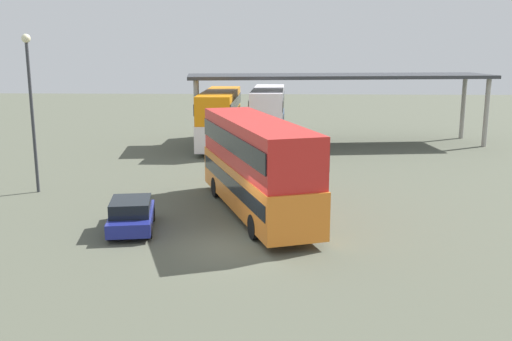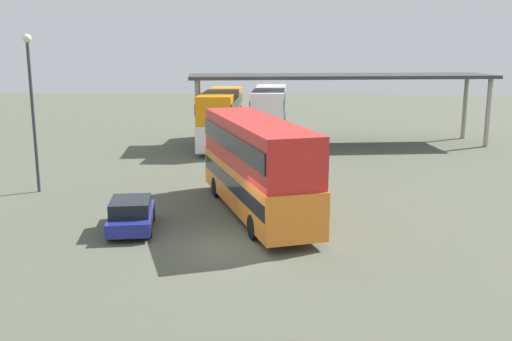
{
  "view_description": "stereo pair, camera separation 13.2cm",
  "coord_description": "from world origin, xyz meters",
  "px_view_note": "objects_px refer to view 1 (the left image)",
  "views": [
    {
      "loc": [
        1.6,
        -20.95,
        7.51
      ],
      "look_at": [
        0.66,
        4.42,
        2.0
      ],
      "focal_mm": 40.65,
      "sensor_mm": 36.0,
      "label": 1
    },
    {
      "loc": [
        1.73,
        -20.95,
        7.51
      ],
      "look_at": [
        0.66,
        4.42,
        2.0
      ],
      "focal_mm": 40.65,
      "sensor_mm": 36.0,
      "label": 2
    }
  ],
  "objects_px": {
    "lamppost_tall": "(31,95)",
    "double_decker_near_canopy": "(220,116)",
    "double_decker_main": "(256,163)",
    "double_decker_mid_row": "(268,113)",
    "parked_hatchback": "(131,215)"
  },
  "relations": [
    {
      "from": "double_decker_main",
      "to": "double_decker_mid_row",
      "type": "height_order",
      "value": "double_decker_main"
    },
    {
      "from": "double_decker_main",
      "to": "double_decker_mid_row",
      "type": "distance_m",
      "value": 19.62
    },
    {
      "from": "double_decker_main",
      "to": "lamppost_tall",
      "type": "xyz_separation_m",
      "value": [
        -11.51,
        3.51,
        2.7
      ]
    },
    {
      "from": "double_decker_near_canopy",
      "to": "double_decker_mid_row",
      "type": "distance_m",
      "value": 3.97
    },
    {
      "from": "double_decker_main",
      "to": "double_decker_mid_row",
      "type": "relative_size",
      "value": 1.1
    },
    {
      "from": "lamppost_tall",
      "to": "double_decker_near_canopy",
      "type": "bearing_deg",
      "value": 60.6
    },
    {
      "from": "lamppost_tall",
      "to": "parked_hatchback",
      "type": "bearing_deg",
      "value": -43.68
    },
    {
      "from": "double_decker_main",
      "to": "double_decker_mid_row",
      "type": "bearing_deg",
      "value": -19.41
    },
    {
      "from": "parked_hatchback",
      "to": "double_decker_main",
      "type": "bearing_deg",
      "value": -71.26
    },
    {
      "from": "double_decker_main",
      "to": "double_decker_near_canopy",
      "type": "height_order",
      "value": "double_decker_main"
    },
    {
      "from": "double_decker_main",
      "to": "double_decker_near_canopy",
      "type": "xyz_separation_m",
      "value": [
        -3.38,
        17.94,
        -0.07
      ]
    },
    {
      "from": "parked_hatchback",
      "to": "lamppost_tall",
      "type": "relative_size",
      "value": 0.49
    },
    {
      "from": "lamppost_tall",
      "to": "double_decker_main",
      "type": "bearing_deg",
      "value": -16.94
    },
    {
      "from": "double_decker_near_canopy",
      "to": "lamppost_tall",
      "type": "distance_m",
      "value": 16.8
    },
    {
      "from": "double_decker_near_canopy",
      "to": "parked_hatchback",
      "type": "bearing_deg",
      "value": 175.56
    }
  ]
}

